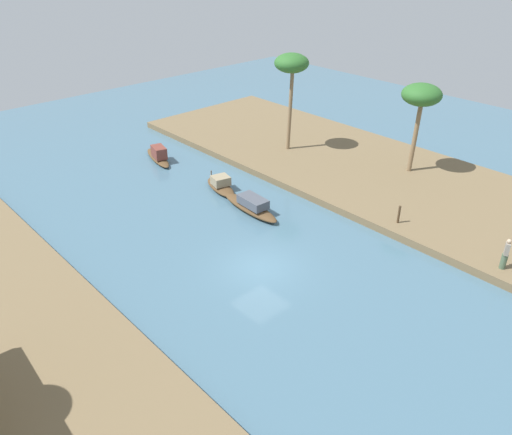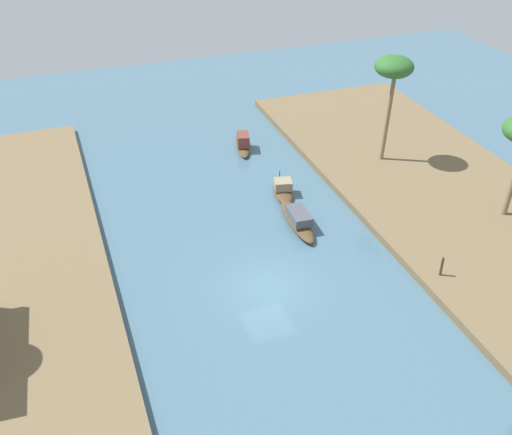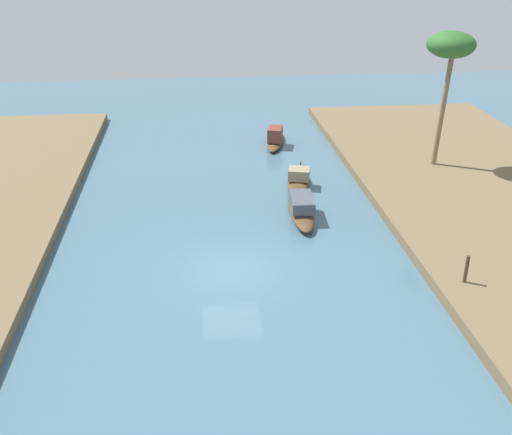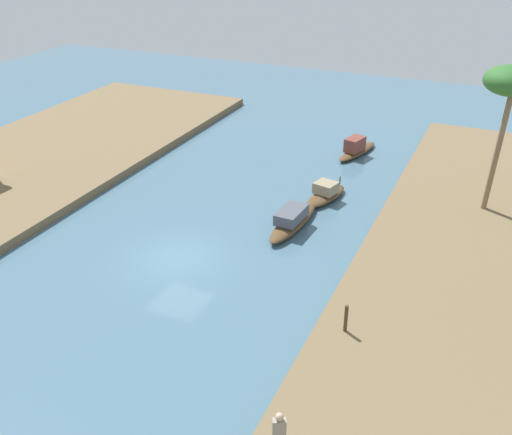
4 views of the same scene
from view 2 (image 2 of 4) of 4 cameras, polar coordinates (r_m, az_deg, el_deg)
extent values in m
plane|color=#476B7F|center=(32.82, 1.11, -6.55)|extent=(75.85, 75.85, 0.00)
cube|color=brown|center=(39.11, 21.02, -1.37)|extent=(47.39, 13.00, 0.48)
ellipsoid|color=brown|center=(40.76, 2.50, 2.48)|extent=(3.66, 1.99, 0.47)
cube|color=gray|center=(40.45, 2.53, 3.10)|extent=(1.29, 1.35, 0.60)
cylinder|color=brown|center=(41.86, 2.21, 4.04)|extent=(0.07, 0.07, 0.48)
ellipsoid|color=brown|center=(37.71, 3.82, -0.27)|extent=(5.18, 1.48, 0.53)
cube|color=#4C515B|center=(37.16, 4.02, 0.18)|extent=(2.12, 1.20, 0.57)
ellipsoid|color=brown|center=(46.95, -1.24, 6.80)|extent=(4.48, 2.04, 0.40)
cube|color=brown|center=(46.28, -1.21, 7.27)|extent=(1.63, 1.20, 0.88)
cylinder|color=#4C3823|center=(34.01, 16.90, -4.37)|extent=(0.14, 0.14, 1.14)
cylinder|color=#7F6647|center=(43.92, 12.16, 9.05)|extent=(0.28, 0.54, 6.27)
ellipsoid|color=#2D6628|center=(42.62, 12.74, 13.54)|extent=(2.62, 2.62, 1.44)
camera|label=1|loc=(10.77, -52.69, -9.68)|focal=35.92mm
camera|label=3|loc=(11.73, 38.58, -22.55)|focal=42.09mm
camera|label=4|loc=(23.33, 57.61, 1.11)|focal=41.56mm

